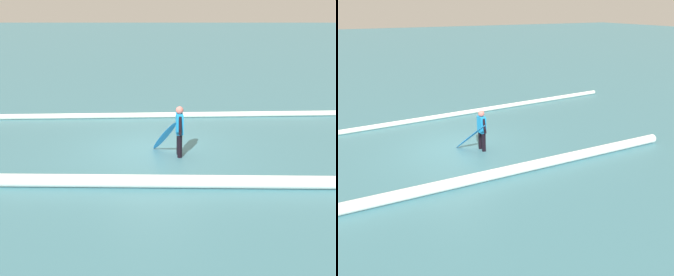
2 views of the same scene
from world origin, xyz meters
TOP-DOWN VIEW (x-y plane):
  - ground_plane at (0.00, 0.00)m, footprint 155.55×155.55m
  - surfer at (-0.81, 0.58)m, footprint 0.22×0.65m
  - surfboard at (-0.37, 0.61)m, footprint 0.89×1.47m
  - wave_crest_foreground at (0.35, -3.68)m, footprint 21.14×1.19m
  - wave_crest_midground at (0.94, 2.81)m, footprint 15.80×0.57m

SIDE VIEW (x-z plane):
  - ground_plane at x=0.00m, z-range 0.00..0.00m
  - wave_crest_foreground at x=0.35m, z-range 0.00..0.21m
  - wave_crest_midground at x=0.94m, z-range 0.00..0.33m
  - surfboard at x=-0.37m, z-range -0.02..1.24m
  - surfer at x=-0.81m, z-range 0.09..1.58m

